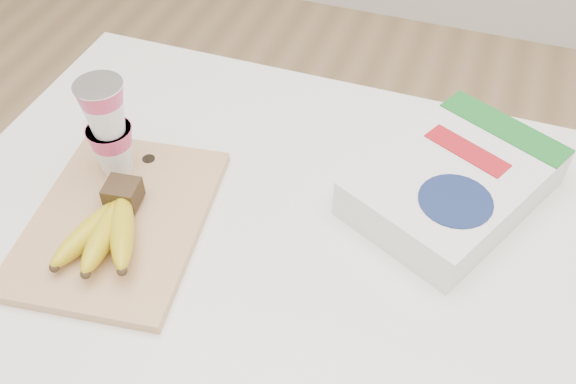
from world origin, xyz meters
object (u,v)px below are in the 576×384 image
Objects in this scene: bananas at (108,227)px; yogurt_stack at (108,126)px; table at (296,364)px; cereal_box at (454,182)px; cutting_board at (119,220)px.

yogurt_stack is at bearing 115.21° from bananas.
bananas reaches higher than table.
yogurt_stack is at bearing -179.87° from table.
bananas is at bearing -64.79° from yogurt_stack.
cereal_box is at bearing 30.28° from bananas.
bananas is 0.49× the size of cereal_box.
cutting_board is at bearing 105.69° from bananas.
cutting_board is at bearing -160.54° from table.
table is at bearing 28.04° from bananas.
yogurt_stack is (-0.06, 0.13, 0.07)m from bananas.
table is 6.60× the size of yogurt_stack.
bananas is 0.50m from cereal_box.
yogurt_stack reaches higher than cereal_box.
bananas is at bearing -151.96° from table.
bananas is at bearing -123.70° from cereal_box.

